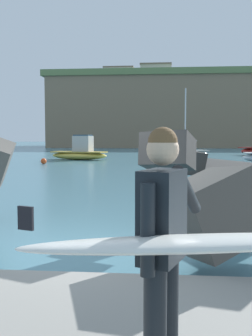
% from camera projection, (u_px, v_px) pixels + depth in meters
% --- Properties ---
extents(ground_plane, '(400.00, 400.00, 0.00)m').
position_uv_depth(ground_plane, '(86.00, 251.00, 6.95)').
color(ground_plane, '#42707F').
extents(breakwater_jetty, '(30.68, 6.46, 2.59)m').
position_uv_depth(breakwater_jetty, '(45.00, 173.00, 8.39)').
color(breakwater_jetty, '#4C4944').
rests_on(breakwater_jetty, ground).
extents(surfer_with_board, '(2.09, 1.46, 1.78)m').
position_uv_depth(surfer_with_board, '(161.00, 245.00, 2.51)').
color(surfer_with_board, black).
rests_on(surfer_with_board, walkway_path).
extents(boat_far_left, '(5.62, 3.17, 2.24)m').
position_uv_depth(boat_far_left, '(80.00, 152.00, 35.84)').
color(boat_far_left, '#EAC64C').
rests_on(boat_far_left, ground).
extents(boat_far_right, '(4.49, 3.25, 6.61)m').
position_uv_depth(boat_far_right, '(188.00, 153.00, 38.19)').
color(boat_far_right, beige).
rests_on(boat_far_right, ground).
extents(mooring_buoy_middle, '(0.44, 0.44, 0.44)m').
position_uv_depth(mooring_buoy_middle, '(44.00, 161.00, 29.92)').
color(mooring_buoy_middle, '#E54C1E').
rests_on(mooring_buoy_middle, ground).
extents(headland_bluff, '(74.41, 34.32, 15.07)m').
position_uv_depth(headland_bluff, '(223.00, 113.00, 91.14)').
color(headland_bluff, '#847056').
rests_on(headland_bluff, ground).
extents(station_building_west, '(7.30, 5.21, 4.04)m').
position_uv_depth(station_building_west, '(156.00, 73.00, 94.26)').
color(station_building_west, '#B2ADA3').
rests_on(station_building_west, headland_bluff).
extents(station_building_central, '(7.61, 4.27, 4.61)m').
position_uv_depth(station_building_central, '(119.00, 77.00, 101.23)').
color(station_building_central, beige).
rests_on(station_building_central, headland_bluff).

